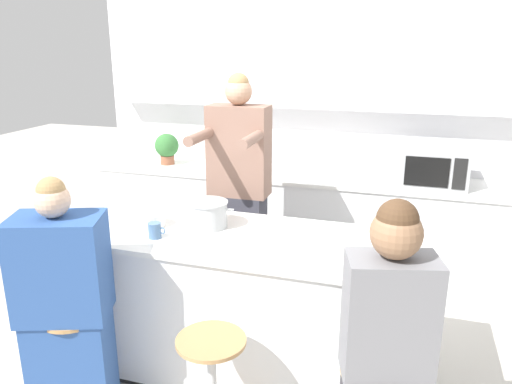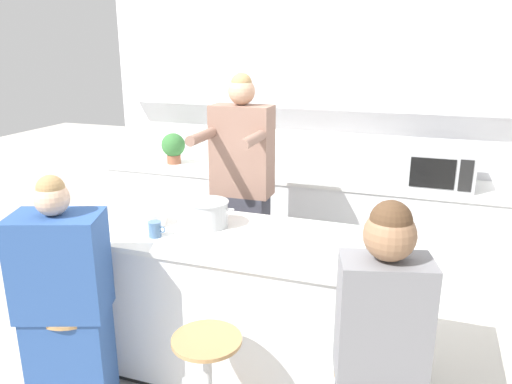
% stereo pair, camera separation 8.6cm
% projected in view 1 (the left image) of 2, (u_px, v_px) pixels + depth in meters
% --- Properties ---
extents(ground_plane, '(16.00, 16.00, 0.00)m').
position_uv_depth(ground_plane, '(252.00, 372.00, 3.18)').
color(ground_plane, beige).
extents(wall_back, '(4.18, 0.22, 2.70)m').
position_uv_depth(wall_back, '(317.00, 97.00, 4.46)').
color(wall_back, white).
rests_on(wall_back, ground_plane).
extents(back_counter, '(3.87, 0.61, 0.90)m').
position_uv_depth(back_counter, '(306.00, 223.00, 4.51)').
color(back_counter, silver).
rests_on(back_counter, ground_plane).
extents(kitchen_island, '(1.98, 0.79, 0.93)m').
position_uv_depth(kitchen_island, '(252.00, 307.00, 3.04)').
color(kitchen_island, black).
rests_on(kitchen_island, ground_plane).
extents(bar_stool_leftmost, '(0.38, 0.38, 0.65)m').
position_uv_depth(bar_stool_leftmost, '(78.00, 364.00, 2.72)').
color(bar_stool_leftmost, tan).
rests_on(bar_stool_leftmost, ground_plane).
extents(person_cooking, '(0.43, 0.58, 1.82)m').
position_uv_depth(person_cooking, '(239.00, 201.00, 3.65)').
color(person_cooking, '#383842').
rests_on(person_cooking, ground_plane).
extents(person_wrapped_blanket, '(0.52, 0.42, 1.40)m').
position_uv_depth(person_wrapped_blanket, '(66.00, 313.00, 2.61)').
color(person_wrapped_blanket, '#2D5193').
rests_on(person_wrapped_blanket, ground_plane).
extents(person_seated_near, '(0.41, 0.34, 1.44)m').
position_uv_depth(person_seated_near, '(384.00, 369.00, 2.14)').
color(person_seated_near, '#333338').
rests_on(person_seated_near, ground_plane).
extents(cooking_pot, '(0.34, 0.25, 0.16)m').
position_uv_depth(cooking_pot, '(208.00, 214.00, 3.05)').
color(cooking_pot, '#B7BABC').
rests_on(cooking_pot, kitchen_island).
extents(fruit_bowl, '(0.20, 0.20, 0.08)m').
position_uv_depth(fruit_bowl, '(149.00, 219.00, 3.07)').
color(fruit_bowl, white).
rests_on(fruit_bowl, kitchen_island).
extents(coffee_cup_near, '(0.11, 0.07, 0.09)m').
position_uv_depth(coffee_cup_near, '(155.00, 230.00, 2.88)').
color(coffee_cup_near, '#4C7099').
rests_on(coffee_cup_near, kitchen_island).
extents(banana_bunch, '(0.15, 0.11, 0.05)m').
position_uv_depth(banana_bunch, '(363.00, 264.00, 2.50)').
color(banana_bunch, yellow).
rests_on(banana_bunch, kitchen_island).
extents(microwave, '(0.53, 0.34, 0.31)m').
position_uv_depth(microwave, '(433.00, 167.00, 4.01)').
color(microwave, '#B2B5B7').
rests_on(microwave, back_counter).
extents(potted_plant, '(0.23, 0.23, 0.29)m').
position_uv_depth(potted_plant, '(167.00, 147.00, 4.73)').
color(potted_plant, '#93563D').
rests_on(potted_plant, back_counter).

